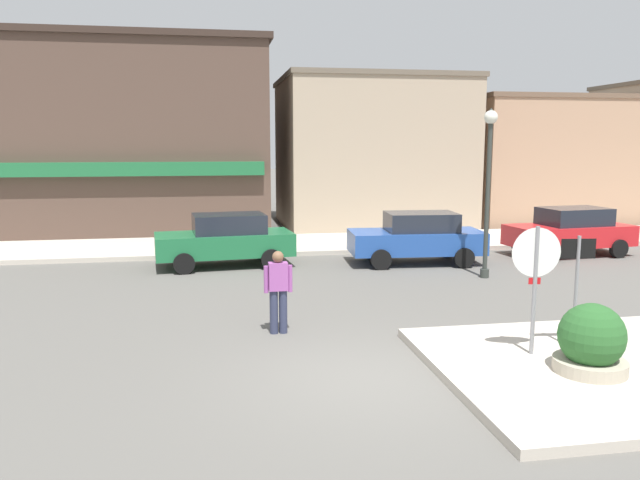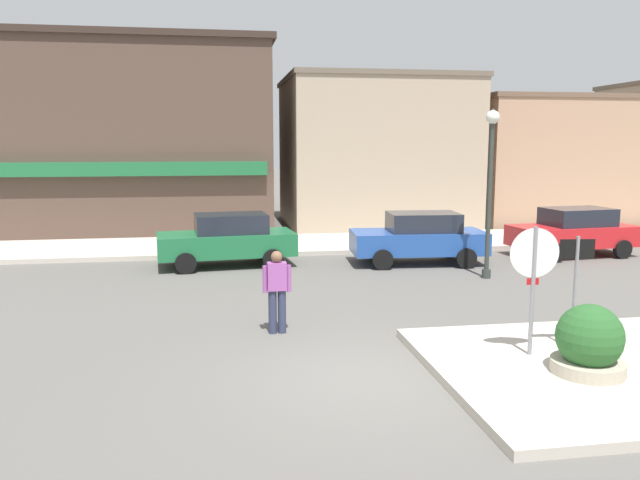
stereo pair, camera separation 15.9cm
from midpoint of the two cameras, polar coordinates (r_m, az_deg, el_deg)
ground_plane at (r=9.98m, az=4.71°, el=-12.53°), size 160.00×160.00×0.00m
sidewalk_corner at (r=11.38m, az=26.98°, el=-10.37°), size 6.40×4.80×0.15m
kerb_far at (r=22.16m, az=-3.19°, el=-0.41°), size 80.00×4.00×0.15m
stop_sign at (r=10.80m, az=19.33°, el=-2.96°), size 0.82×0.11×2.30m
one_way_sign at (r=11.39m, az=22.69°, el=-3.51°), size 0.60×0.08×2.10m
planter at (r=10.49m, az=23.77°, el=-8.95°), size 1.10×1.10×1.23m
lamp_post at (r=17.26m, az=15.59°, el=6.28°), size 0.36×0.36×4.54m
parked_car_nearest at (r=18.72m, az=-8.21°, el=0.08°), size 4.15×2.18×1.56m
parked_car_second at (r=19.14m, az=9.30°, el=0.25°), size 4.11×2.09×1.56m
parked_car_third at (r=21.84m, az=22.38°, el=0.75°), size 4.16×2.20×1.56m
pedestrian_crossing_near at (r=11.99m, az=-3.57°, el=-4.51°), size 0.55×0.22×1.61m
building_corner_shop at (r=28.55m, az=-15.66°, el=8.95°), size 10.85×9.76×7.69m
building_storefront_left_near at (r=28.02m, az=5.08°, el=7.97°), size 7.88×6.92×6.44m
building_storefront_left_mid at (r=31.05m, az=20.74°, el=6.84°), size 8.38×5.58×5.70m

